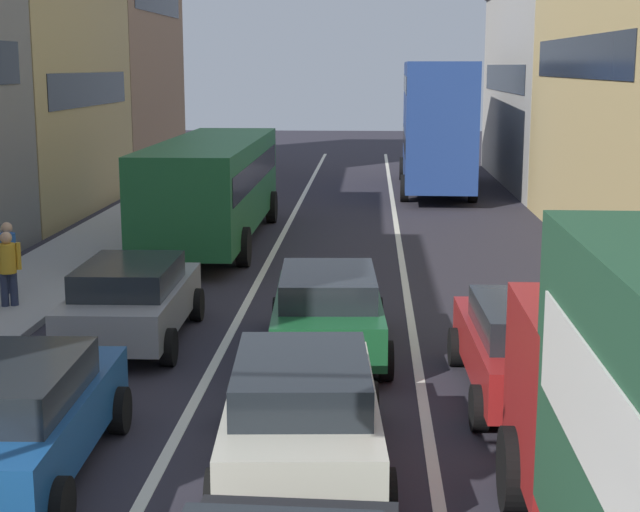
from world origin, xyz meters
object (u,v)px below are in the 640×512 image
bus_mid_queue_primary (213,181)px  wagon_left_lane_second (13,416)px  sedan_left_lane_third (132,299)px  sedan_centre_lane_second (302,410)px  hatchback_centre_lane_third (328,309)px  bus_far_queue_secondary (437,120)px  sedan_right_lane_behind_truck (529,346)px  pedestrian_near_kerb (8,255)px  pedestrian_far_sidewalk (8,267)px

bus_mid_queue_primary → wagon_left_lane_second: bearing=-179.5°
wagon_left_lane_second → bus_mid_queue_primary: bearing=-1.4°
sedan_left_lane_third → bus_mid_queue_primary: 9.94m
sedan_centre_lane_second → wagon_left_lane_second: 3.46m
hatchback_centre_lane_third → bus_far_queue_secondary: (3.27, 22.41, 2.03)m
sedan_right_lane_behind_truck → pedestrian_near_kerb: size_ratio=2.62×
pedestrian_far_sidewalk → sedan_centre_lane_second: bearing=-163.3°
wagon_left_lane_second → bus_far_queue_secondary: (6.81, 27.78, 2.03)m
sedan_left_lane_third → bus_far_queue_secondary: bus_far_queue_secondary is taller
wagon_left_lane_second → sedan_left_lane_third: bearing=-1.7°
sedan_centre_lane_second → bus_mid_queue_primary: (-3.59, 15.45, 0.96)m
sedan_centre_lane_second → bus_far_queue_secondary: 27.67m
sedan_centre_lane_second → sedan_left_lane_third: size_ratio=1.02×
wagon_left_lane_second → pedestrian_far_sidewalk: size_ratio=2.63×
wagon_left_lane_second → hatchback_centre_lane_third: same height
sedan_right_lane_behind_truck → bus_mid_queue_primary: bus_mid_queue_primary is taller
sedan_centre_lane_second → sedan_left_lane_third: 6.55m
sedan_left_lane_third → bus_mid_queue_primary: (-0.12, 9.89, 0.96)m
pedestrian_far_sidewalk → pedestrian_near_kerb: bearing=-4.0°
sedan_left_lane_third → bus_far_queue_secondary: size_ratio=0.41×
bus_far_queue_secondary → pedestrian_far_sidewalk: (-9.84, -19.88, -1.88)m
wagon_left_lane_second → pedestrian_near_kerb: pedestrian_near_kerb is taller
wagon_left_lane_second → bus_far_queue_secondary: size_ratio=0.41×
wagon_left_lane_second → hatchback_centre_lane_third: bearing=-35.4°
sedan_centre_lane_second → bus_mid_queue_primary: 15.89m
bus_mid_queue_primary → hatchback_centre_lane_third: bearing=-160.7°
pedestrian_near_kerb → wagon_left_lane_second: bearing=75.7°
hatchback_centre_lane_third → sedan_left_lane_third: size_ratio=1.01×
bus_far_queue_secondary → pedestrian_near_kerb: bearing=152.6°
sedan_left_lane_third → bus_far_queue_secondary: (6.84, 21.83, 2.03)m
bus_mid_queue_primary → bus_far_queue_secondary: bearing=-30.3°
sedan_centre_lane_second → pedestrian_near_kerb: pedestrian_near_kerb is taller
pedestrian_near_kerb → pedestrian_far_sidewalk: 1.26m
sedan_centre_lane_second → sedan_left_lane_third: same height
sedan_centre_lane_second → wagon_left_lane_second: size_ratio=1.01×
sedan_left_lane_third → wagon_left_lane_second: bearing=179.3°
wagon_left_lane_second → hatchback_centre_lane_third: 6.42m
bus_mid_queue_primary → pedestrian_near_kerb: bearing=153.8°
sedan_centre_lane_second → hatchback_centre_lane_third: size_ratio=1.00×
wagon_left_lane_second → sedan_right_lane_behind_truck: same height
sedan_left_lane_third → pedestrian_far_sidewalk: size_ratio=2.61×
hatchback_centre_lane_third → sedan_left_lane_third: 3.61m
hatchback_centre_lane_third → bus_far_queue_secondary: bearing=-11.1°
sedan_right_lane_behind_truck → bus_mid_queue_primary: bearing=27.1°
bus_mid_queue_primary → bus_far_queue_secondary: 13.86m
bus_mid_queue_primary → sedan_left_lane_third: bearing=-179.4°
wagon_left_lane_second → sedan_centre_lane_second: bearing=-85.6°
bus_mid_queue_primary → pedestrian_near_kerb: 7.57m
pedestrian_near_kerb → pedestrian_far_sidewalk: size_ratio=1.00×
pedestrian_near_kerb → sedan_right_lane_behind_truck: bearing=115.2°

